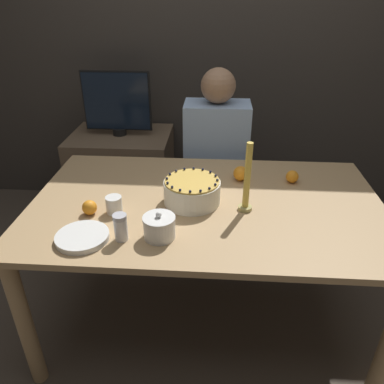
% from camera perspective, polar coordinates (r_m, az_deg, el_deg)
% --- Properties ---
extents(ground_plane, '(12.00, 12.00, 0.00)m').
position_cam_1_polar(ground_plane, '(2.24, 1.87, -18.25)').
color(ground_plane, '#4C4238').
extents(wall_behind, '(8.00, 0.05, 2.60)m').
position_cam_1_polar(wall_behind, '(2.94, 3.48, 22.25)').
color(wall_behind, '#38332D').
rests_on(wall_behind, ground_plane).
extents(dining_table, '(1.65, 0.99, 0.75)m').
position_cam_1_polar(dining_table, '(1.81, 2.19, -4.16)').
color(dining_table, tan).
rests_on(dining_table, ground_plane).
extents(cake, '(0.26, 0.26, 0.13)m').
position_cam_1_polar(cake, '(1.73, 0.00, 0.11)').
color(cake, white).
rests_on(cake, dining_table).
extents(sugar_bowl, '(0.13, 0.13, 0.12)m').
position_cam_1_polar(sugar_bowl, '(1.50, -5.01, -5.33)').
color(sugar_bowl, white).
rests_on(sugar_bowl, dining_table).
extents(sugar_shaker, '(0.06, 0.06, 0.11)m').
position_cam_1_polar(sugar_shaker, '(1.50, -10.82, -5.28)').
color(sugar_shaker, white).
rests_on(sugar_shaker, dining_table).
extents(plate_stack, '(0.21, 0.21, 0.02)m').
position_cam_1_polar(plate_stack, '(1.57, -16.36, -6.60)').
color(plate_stack, white).
rests_on(plate_stack, dining_table).
extents(candle, '(0.06, 0.06, 0.32)m').
position_cam_1_polar(candle, '(1.65, 8.36, 1.33)').
color(candle, tan).
rests_on(candle, dining_table).
extents(cup, '(0.07, 0.07, 0.08)m').
position_cam_1_polar(cup, '(1.70, -11.79, -1.90)').
color(cup, white).
rests_on(cup, dining_table).
extents(orange_fruit_0, '(0.07, 0.07, 0.07)m').
position_cam_1_polar(orange_fruit_0, '(1.71, -15.35, -2.28)').
color(orange_fruit_0, orange).
rests_on(orange_fruit_0, dining_table).
extents(orange_fruit_1, '(0.08, 0.08, 0.08)m').
position_cam_1_polar(orange_fruit_1, '(1.96, 7.43, 2.83)').
color(orange_fruit_1, orange).
rests_on(orange_fruit_1, dining_table).
extents(orange_fruit_2, '(0.06, 0.06, 0.06)m').
position_cam_1_polar(orange_fruit_2, '(1.99, 15.02, 2.29)').
color(orange_fruit_2, orange).
rests_on(orange_fruit_2, dining_table).
extents(person_man_blue_shirt, '(0.40, 0.34, 1.23)m').
position_cam_1_polar(person_man_blue_shirt, '(2.47, 3.56, 2.41)').
color(person_man_blue_shirt, '#2D2D38').
rests_on(person_man_blue_shirt, ground_plane).
extents(side_cabinet, '(0.74, 0.55, 0.67)m').
position_cam_1_polar(side_cabinet, '(3.00, -10.34, 2.59)').
color(side_cabinet, brown).
rests_on(side_cabinet, ground_plane).
extents(tv_monitor, '(0.49, 0.10, 0.46)m').
position_cam_1_polar(tv_monitor, '(2.80, -11.37, 13.18)').
color(tv_monitor, black).
rests_on(tv_monitor, side_cabinet).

